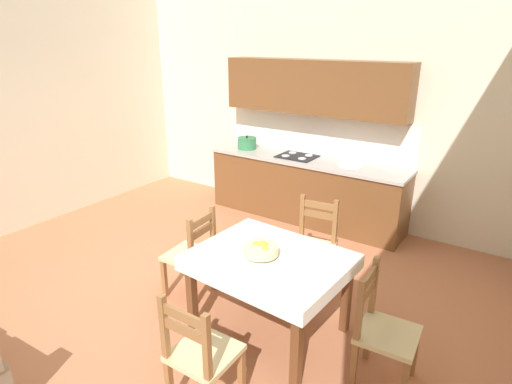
% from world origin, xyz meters
% --- Properties ---
extents(ground_plane, '(6.43, 6.10, 0.10)m').
position_xyz_m(ground_plane, '(0.00, 0.00, -0.05)').
color(ground_plane, '#B7704C').
extents(wall_back, '(6.43, 0.12, 4.02)m').
position_xyz_m(wall_back, '(0.00, 2.81, 2.01)').
color(wall_back, beige).
rests_on(wall_back, ground_plane).
extents(kitchen_cabinetry, '(2.85, 0.63, 2.20)m').
position_xyz_m(kitchen_cabinetry, '(0.10, 2.48, 0.86)').
color(kitchen_cabinetry, brown).
rests_on(kitchen_cabinetry, ground_plane).
extents(dining_table, '(1.31, 1.07, 0.75)m').
position_xyz_m(dining_table, '(1.02, 0.06, 0.62)').
color(dining_table, brown).
rests_on(dining_table, ground_plane).
extents(dining_chair_camera_side, '(0.43, 0.43, 0.93)m').
position_xyz_m(dining_chair_camera_side, '(1.07, -0.89, 0.44)').
color(dining_chair_camera_side, '#D1BC89').
rests_on(dining_chair_camera_side, ground_plane).
extents(dining_chair_tv_side, '(0.45, 0.45, 0.93)m').
position_xyz_m(dining_chair_tv_side, '(0.08, 0.12, 0.44)').
color(dining_chair_tv_side, '#D1BC89').
rests_on(dining_chair_tv_side, ground_plane).
extents(dining_chair_window_side, '(0.45, 0.45, 0.93)m').
position_xyz_m(dining_chair_window_side, '(2.02, 0.04, 0.44)').
color(dining_chair_window_side, '#D1BC89').
rests_on(dining_chair_window_side, ground_plane).
extents(dining_chair_kitchen_side, '(0.47, 0.47, 0.93)m').
position_xyz_m(dining_chair_kitchen_side, '(0.98, 0.97, 0.44)').
color(dining_chair_kitchen_side, '#D1BC89').
rests_on(dining_chair_kitchen_side, ground_plane).
extents(fruit_bowl, '(0.30, 0.30, 0.12)m').
position_xyz_m(fruit_bowl, '(0.96, 0.02, 0.81)').
color(fruit_bowl, beige).
rests_on(fruit_bowl, dining_table).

